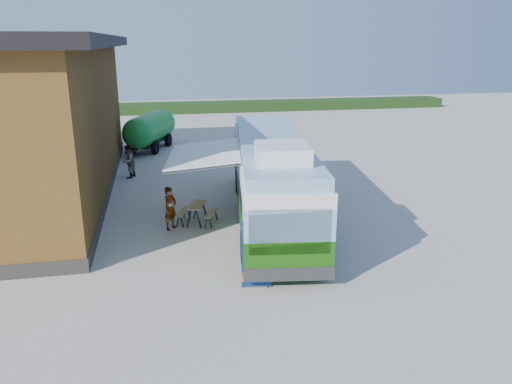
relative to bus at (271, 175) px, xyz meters
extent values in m
plane|color=#BCB7AD|center=(-0.50, -3.90, -1.92)|extent=(100.00, 100.00, 0.00)
cube|color=brown|center=(-11.00, 6.10, 1.58)|extent=(8.00, 20.00, 7.00)
cube|color=black|center=(-11.00, 6.10, 5.33)|extent=(9.60, 21.20, 0.50)
cube|color=#332D28|center=(-11.00, 6.10, -1.67)|extent=(8.10, 20.10, 0.50)
cube|color=#264419|center=(7.50, 34.10, -1.42)|extent=(40.00, 3.00, 1.00)
cube|color=#256110|center=(0.01, 0.08, -0.94)|extent=(4.46, 13.25, 1.19)
cube|color=#89B2D6|center=(0.01, 0.08, 0.14)|extent=(4.46, 13.25, 0.98)
cube|color=black|center=(-1.25, 0.80, 0.14)|extent=(1.52, 10.74, 0.76)
cube|color=black|center=(1.42, 0.43, 0.14)|extent=(1.52, 10.74, 0.76)
cube|color=white|center=(0.01, 0.08, 0.87)|extent=(4.46, 13.25, 0.49)
cube|color=#89B2D6|center=(0.01, 0.08, 1.34)|extent=(4.27, 13.02, 0.43)
cube|color=white|center=(-0.55, -4.00, 1.82)|extent=(1.98, 2.17, 0.54)
cube|color=black|center=(-0.87, -6.33, -0.02)|extent=(2.42, 0.39, 1.41)
cube|color=#2D2D2D|center=(-0.86, -6.28, -1.37)|extent=(2.76, 0.57, 0.43)
cube|color=#2D2D2D|center=(0.89, 6.44, -1.37)|extent=(2.76, 0.57, 0.43)
cylinder|color=black|center=(-1.80, -4.05, -1.37)|extent=(0.47, 1.12, 1.08)
cylinder|color=black|center=(0.64, -4.38, -1.37)|extent=(0.47, 1.12, 1.08)
cylinder|color=black|center=(-0.70, 4.00, -1.37)|extent=(0.47, 1.12, 1.08)
cylinder|color=black|center=(1.75, 3.67, -1.37)|extent=(0.47, 1.12, 1.08)
cube|color=white|center=(-2.73, -0.31, 0.97)|extent=(3.40, 4.85, 0.34)
cube|color=#A5A8AD|center=(-1.33, -0.50, 1.17)|extent=(0.80, 4.79, 0.15)
cylinder|color=#A5A8AD|center=(-3.00, -2.24, 0.87)|extent=(2.89, 0.45, 0.35)
cylinder|color=#A5A8AD|center=(-2.46, 1.63, 0.87)|extent=(2.89, 0.45, 0.35)
cube|color=navy|center=(-1.79, -5.94, -0.83)|extent=(0.92, 0.16, 2.17)
cube|color=#DF5B15|center=(-1.79, -5.94, -1.57)|extent=(0.94, 0.16, 0.30)
cube|color=#A5A8AD|center=(-1.79, -5.94, -1.88)|extent=(0.67, 0.27, 0.07)
cylinder|color=#A5A8AD|center=(-1.79, -5.92, -0.83)|extent=(0.03, 0.03, 2.17)
cube|color=tan|center=(-3.10, 0.03, -1.11)|extent=(0.92, 1.39, 0.04)
cube|color=tan|center=(-3.66, 0.22, -1.43)|extent=(0.67, 1.31, 0.04)
cube|color=tan|center=(-2.55, -0.16, -1.43)|extent=(0.67, 1.31, 0.04)
cube|color=black|center=(-3.46, -0.42, -1.52)|extent=(0.07, 0.07, 0.79)
cube|color=black|center=(-3.10, -0.54, -1.52)|extent=(0.07, 0.07, 0.79)
cube|color=black|center=(-3.11, 0.60, -1.52)|extent=(0.07, 0.07, 0.79)
cube|color=black|center=(-2.75, 0.47, -1.52)|extent=(0.07, 0.07, 0.79)
imported|color=#999999|center=(-4.19, -0.38, -1.04)|extent=(0.74, 0.75, 1.75)
imported|color=#999999|center=(-6.20, 8.03, -1.00)|extent=(1.01, 1.10, 1.83)
cylinder|color=#198C2E|center=(-5.00, 15.43, -0.40)|extent=(3.45, 4.91, 2.02)
sphere|color=#198C2E|center=(-5.78, 13.32, -0.40)|extent=(2.02, 2.02, 2.02)
sphere|color=#198C2E|center=(-4.22, 17.53, -0.40)|extent=(2.02, 2.02, 2.02)
cube|color=black|center=(-5.00, 15.43, -1.30)|extent=(2.90, 4.89, 0.22)
cube|color=black|center=(-6.01, 12.69, -1.35)|extent=(0.59, 1.31, 0.11)
cylinder|color=black|center=(-6.20, 14.44, -1.47)|extent=(0.57, 0.94, 0.90)
cylinder|color=black|center=(-4.73, 13.89, -1.47)|extent=(0.57, 0.94, 0.90)
cylinder|color=black|center=(-5.27, 16.96, -1.47)|extent=(0.57, 0.94, 0.90)
cylinder|color=black|center=(-3.79, 16.42, -1.47)|extent=(0.57, 0.94, 0.90)
camera|label=1|loc=(-4.51, -19.48, 5.33)|focal=35.00mm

